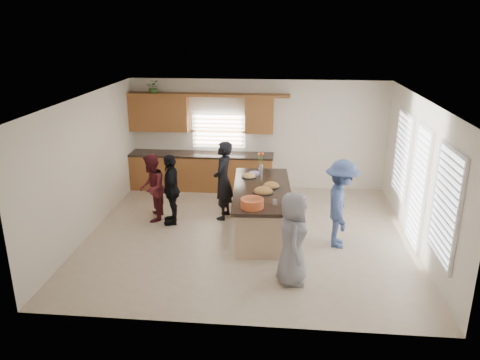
# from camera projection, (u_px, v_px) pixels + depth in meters

# --- Properties ---
(floor) EXTENTS (6.50, 6.50, 0.00)m
(floor) POSITION_uv_depth(u_px,v_px,m) (248.00, 235.00, 9.58)
(floor) COLOR beige
(floor) RESTS_ON ground
(room_shell) EXTENTS (6.52, 6.02, 2.81)m
(room_shell) POSITION_uv_depth(u_px,v_px,m) (249.00, 145.00, 8.96)
(room_shell) COLOR silver
(room_shell) RESTS_ON ground
(back_cabinetry) EXTENTS (4.08, 0.66, 2.46)m
(back_cabinetry) POSITION_uv_depth(u_px,v_px,m) (200.00, 155.00, 11.99)
(back_cabinetry) COLOR #96612B
(back_cabinetry) RESTS_ON ground
(right_wall_glazing) EXTENTS (0.06, 4.00, 2.25)m
(right_wall_glazing) POSITION_uv_depth(u_px,v_px,m) (420.00, 180.00, 8.73)
(right_wall_glazing) COLOR white
(right_wall_glazing) RESTS_ON ground
(island) EXTENTS (1.31, 2.76, 0.95)m
(island) POSITION_uv_depth(u_px,v_px,m) (262.00, 211.00, 9.62)
(island) COLOR tan
(island) RESTS_ON ground
(platter_front) EXTENTS (0.42, 0.42, 0.17)m
(platter_front) POSITION_uv_depth(u_px,v_px,m) (263.00, 191.00, 9.21)
(platter_front) COLOR black
(platter_front) RESTS_ON island
(platter_mid) EXTENTS (0.36, 0.36, 0.15)m
(platter_mid) POSITION_uv_depth(u_px,v_px,m) (271.00, 186.00, 9.52)
(platter_mid) COLOR black
(platter_mid) RESTS_ON island
(platter_back) EXTENTS (0.33, 0.33, 0.13)m
(platter_back) POSITION_uv_depth(u_px,v_px,m) (249.00, 176.00, 10.11)
(platter_back) COLOR black
(platter_back) RESTS_ON island
(salad_bowl) EXTENTS (0.42, 0.42, 0.17)m
(salad_bowl) POSITION_uv_depth(u_px,v_px,m) (252.00, 203.00, 8.46)
(salad_bowl) COLOR #D75627
(salad_bowl) RESTS_ON island
(clear_cup) EXTENTS (0.08, 0.08, 0.11)m
(clear_cup) POSITION_uv_depth(u_px,v_px,m) (275.00, 202.00, 8.59)
(clear_cup) COLOR white
(clear_cup) RESTS_ON island
(plate_stack) EXTENTS (0.23, 0.23, 0.04)m
(plate_stack) POSITION_uv_depth(u_px,v_px,m) (254.00, 173.00, 10.32)
(plate_stack) COLOR #B894D8
(plate_stack) RESTS_ON island
(flower_vase) EXTENTS (0.14, 0.14, 0.45)m
(flower_vase) POSITION_uv_depth(u_px,v_px,m) (260.00, 162.00, 10.42)
(flower_vase) COLOR silver
(flower_vase) RESTS_ON island
(potted_plant) EXTENTS (0.35, 0.30, 0.38)m
(potted_plant) POSITION_uv_depth(u_px,v_px,m) (154.00, 87.00, 11.63)
(potted_plant) COLOR #406D2B
(potted_plant) RESTS_ON back_cabinetry
(woman_left_back) EXTENTS (0.51, 0.69, 1.74)m
(woman_left_back) POSITION_uv_depth(u_px,v_px,m) (223.00, 180.00, 10.16)
(woman_left_back) COLOR black
(woman_left_back) RESTS_ON ground
(woman_left_mid) EXTENTS (0.65, 0.78, 1.49)m
(woman_left_mid) POSITION_uv_depth(u_px,v_px,m) (152.00, 188.00, 10.10)
(woman_left_mid) COLOR maroon
(woman_left_mid) RESTS_ON ground
(woman_left_front) EXTENTS (0.56, 0.96, 1.54)m
(woman_left_front) POSITION_uv_depth(u_px,v_px,m) (171.00, 189.00, 9.94)
(woman_left_front) COLOR black
(woman_left_front) RESTS_ON ground
(woman_right_back) EXTENTS (0.73, 1.16, 1.73)m
(woman_right_back) POSITION_uv_depth(u_px,v_px,m) (341.00, 204.00, 8.88)
(woman_right_back) COLOR #3B4E82
(woman_right_back) RESTS_ON ground
(woman_right_front) EXTENTS (0.52, 0.79, 1.59)m
(woman_right_front) POSITION_uv_depth(u_px,v_px,m) (293.00, 239.00, 7.63)
(woman_right_front) COLOR gray
(woman_right_front) RESTS_ON ground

